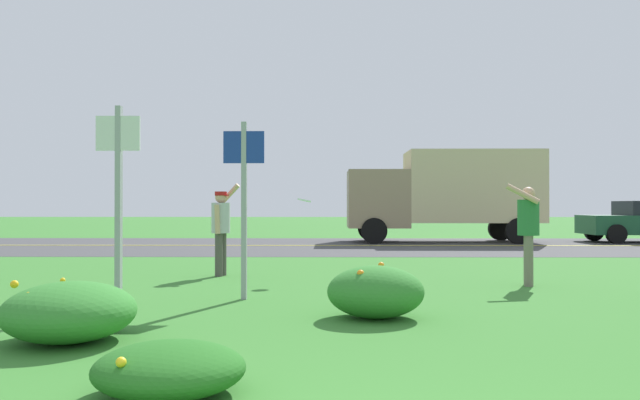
# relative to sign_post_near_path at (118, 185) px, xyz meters

# --- Properties ---
(ground_plane) EXTENTS (120.00, 120.00, 0.00)m
(ground_plane) POSITION_rel_sign_post_near_path_xyz_m (2.63, 3.15, -1.55)
(ground_plane) COLOR #387A2D
(highway_strip) EXTENTS (120.00, 8.97, 0.01)m
(highway_strip) POSITION_rel_sign_post_near_path_xyz_m (2.63, 12.15, -1.55)
(highway_strip) COLOR #424244
(highway_strip) RESTS_ON ground
(highway_center_stripe) EXTENTS (120.00, 0.16, 0.00)m
(highway_center_stripe) POSITION_rel_sign_post_near_path_xyz_m (2.63, 12.15, -1.54)
(highway_center_stripe) COLOR yellow
(highway_center_stripe) RESTS_ON ground
(daylily_clump_near_camera) EXTENTS (1.23, 1.28, 0.58)m
(daylily_clump_near_camera) POSITION_rel_sign_post_near_path_xyz_m (0.22, -2.01, -1.27)
(daylily_clump_near_camera) COLOR #337F2D
(daylily_clump_near_camera) RESTS_ON ground
(daylily_clump_front_right) EXTENTS (1.11, 0.99, 0.62)m
(daylily_clump_front_right) POSITION_rel_sign_post_near_path_xyz_m (3.21, -0.73, -1.25)
(daylily_clump_front_right) COLOR #337F2D
(daylily_clump_front_right) RESTS_ON ground
(daylily_clump_front_center) EXTENTS (1.04, 0.98, 0.36)m
(daylily_clump_front_center) POSITION_rel_sign_post_near_path_xyz_m (1.60, -3.66, -1.37)
(daylily_clump_front_center) COLOR #23661E
(daylily_clump_front_center) RESTS_ON ground
(sign_post_near_path) EXTENTS (0.56, 0.10, 2.56)m
(sign_post_near_path) POSITION_rel_sign_post_near_path_xyz_m (0.00, 0.00, 0.00)
(sign_post_near_path) COLOR #93969B
(sign_post_near_path) RESTS_ON ground
(sign_post_by_roadside) EXTENTS (0.56, 0.10, 2.44)m
(sign_post_by_roadside) POSITION_rel_sign_post_near_path_xyz_m (1.51, 0.66, -0.07)
(sign_post_by_roadside) COLOR #93969B
(sign_post_by_roadside) RESTS_ON ground
(person_thrower_red_cap_gray_shirt) EXTENTS (0.51, 0.52, 1.70)m
(person_thrower_red_cap_gray_shirt) POSITION_rel_sign_post_near_path_xyz_m (0.70, 3.51, -0.60)
(person_thrower_red_cap_gray_shirt) COLOR #B2B2B7
(person_thrower_red_cap_gray_shirt) RESTS_ON ground
(person_catcher_green_shirt) EXTENTS (0.57, 0.53, 1.64)m
(person_catcher_green_shirt) POSITION_rel_sign_post_near_path_xyz_m (5.88, 2.18, -0.60)
(person_catcher_green_shirt) COLOR #287038
(person_catcher_green_shirt) RESTS_ON ground
(frisbee_white) EXTENTS (0.24, 0.24, 0.08)m
(frisbee_white) POSITION_rel_sign_post_near_path_xyz_m (2.25, 2.95, -0.17)
(frisbee_white) COLOR white
(box_truck_tan) EXTENTS (6.70, 2.46, 3.20)m
(box_truck_tan) POSITION_rel_sign_post_near_path_xyz_m (6.85, 14.17, 0.25)
(box_truck_tan) COLOR #937F60
(box_truck_tan) RESTS_ON ground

